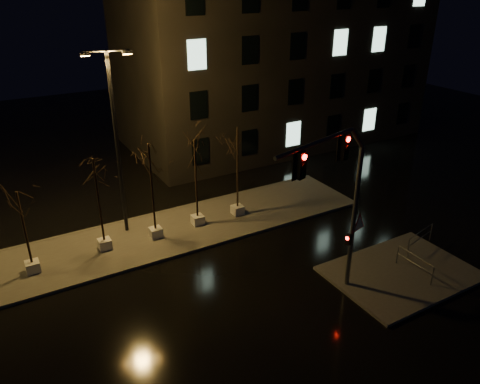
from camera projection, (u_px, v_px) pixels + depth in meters
ground at (234, 282)px, 22.51m from camera, size 90.00×90.00×0.00m
median at (184, 228)px, 27.20m from camera, size 22.00×5.00×0.15m
sidewalk_corner at (401, 273)px, 23.12m from camera, size 7.00×5.00×0.15m
building at (274, 52)px, 39.83m from camera, size 25.00×12.00×15.00m
tree_0 at (20, 210)px, 21.68m from camera, size 1.80×1.80×4.46m
tree_1 at (96, 180)px, 23.35m from camera, size 1.80×1.80×5.28m
tree_2 at (150, 166)px, 24.36m from camera, size 1.80×1.80×5.63m
tree_3 at (195, 159)px, 25.80m from camera, size 1.80×1.80×5.34m
tree_4 at (237, 148)px, 26.85m from camera, size 1.80×1.80×5.66m
traffic_signal_mast at (341, 193)px, 19.20m from camera, size 6.28×1.72×7.89m
streetlight_main at (116, 133)px, 24.44m from camera, size 2.49×0.83×10.01m
guard_rail_a at (420, 237)px, 24.79m from camera, size 2.41×0.58×1.06m
guard_rail_b at (415, 262)px, 22.65m from camera, size 0.06×2.20×1.04m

